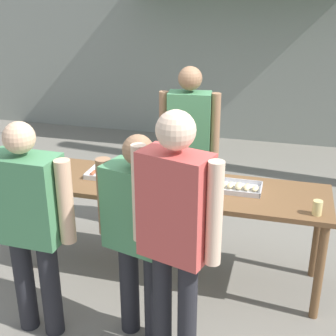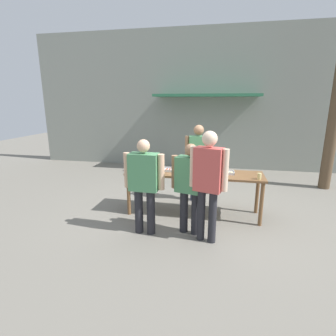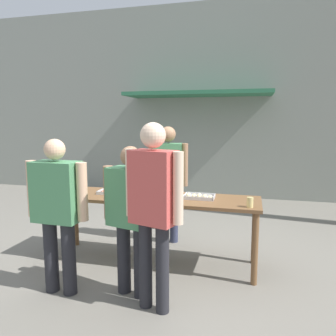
{
  "view_description": "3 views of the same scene",
  "coord_description": "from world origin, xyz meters",
  "px_view_note": "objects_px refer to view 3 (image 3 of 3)",
  "views": [
    {
      "loc": [
        0.93,
        -3.46,
        2.48
      ],
      "look_at": [
        0.0,
        0.0,
        1.02
      ],
      "focal_mm": 50.0,
      "sensor_mm": 36.0,
      "label": 1
    },
    {
      "loc": [
        0.47,
        -4.96,
        2.23
      ],
      "look_at": [
        -0.53,
        0.05,
        0.92
      ],
      "focal_mm": 28.0,
      "sensor_mm": 36.0,
      "label": 2
    },
    {
      "loc": [
        1.18,
        -3.86,
        1.82
      ],
      "look_at": [
        0.01,
        0.75,
        1.13
      ],
      "focal_mm": 35.0,
      "sensor_mm": 36.0,
      "label": 3
    }
  ],
  "objects_px": {
    "condiment_jar_ketchup": "(65,192)",
    "person_customer_holding_hotdog": "(57,205)",
    "food_tray_sausages": "(115,192)",
    "person_customer_with_cup": "(153,201)",
    "beer_cup": "(250,202)",
    "condiment_jar_mustard": "(58,192)",
    "person_customer_waiting_in_line": "(131,210)",
    "food_tray_buns": "(199,196)",
    "person_server_behind_table": "(168,174)"
  },
  "relations": [
    {
      "from": "person_customer_holding_hotdog",
      "to": "beer_cup",
      "type": "bearing_deg",
      "value": -157.74
    },
    {
      "from": "condiment_jar_mustard",
      "to": "person_customer_waiting_in_line",
      "type": "bearing_deg",
      "value": -25.44
    },
    {
      "from": "food_tray_buns",
      "to": "person_customer_with_cup",
      "type": "bearing_deg",
      "value": -103.5
    },
    {
      "from": "condiment_jar_ketchup",
      "to": "person_customer_with_cup",
      "type": "relative_size",
      "value": 0.05
    },
    {
      "from": "condiment_jar_ketchup",
      "to": "food_tray_sausages",
      "type": "bearing_deg",
      "value": 26.83
    },
    {
      "from": "food_tray_buns",
      "to": "person_server_behind_table",
      "type": "bearing_deg",
      "value": 129.13
    },
    {
      "from": "person_customer_waiting_in_line",
      "to": "person_customer_holding_hotdog",
      "type": "bearing_deg",
      "value": 26.27
    },
    {
      "from": "food_tray_sausages",
      "to": "beer_cup",
      "type": "relative_size",
      "value": 3.65
    },
    {
      "from": "condiment_jar_ketchup",
      "to": "beer_cup",
      "type": "xyz_separation_m",
      "value": [
        2.28,
        -0.01,
        0.02
      ]
    },
    {
      "from": "condiment_jar_mustard",
      "to": "person_customer_holding_hotdog",
      "type": "bearing_deg",
      "value": -57.64
    },
    {
      "from": "condiment_jar_mustard",
      "to": "beer_cup",
      "type": "xyz_separation_m",
      "value": [
        2.38,
        -0.0,
        0.02
      ]
    },
    {
      "from": "person_server_behind_table",
      "to": "condiment_jar_ketchup",
      "type": "bearing_deg",
      "value": -144.75
    },
    {
      "from": "food_tray_sausages",
      "to": "person_server_behind_table",
      "type": "distance_m",
      "value": 0.9
    },
    {
      "from": "food_tray_sausages",
      "to": "person_customer_with_cup",
      "type": "height_order",
      "value": "person_customer_with_cup"
    },
    {
      "from": "beer_cup",
      "to": "person_customer_waiting_in_line",
      "type": "xyz_separation_m",
      "value": [
        -1.17,
        -0.57,
        -0.01
      ]
    },
    {
      "from": "food_tray_sausages",
      "to": "person_customer_with_cup",
      "type": "xyz_separation_m",
      "value": [
        0.85,
        -1.07,
        0.2
      ]
    },
    {
      "from": "food_tray_buns",
      "to": "person_customer_waiting_in_line",
      "type": "distance_m",
      "value": 1.03
    },
    {
      "from": "food_tray_sausages",
      "to": "condiment_jar_ketchup",
      "type": "relative_size",
      "value": 5.01
    },
    {
      "from": "beer_cup",
      "to": "person_customer_with_cup",
      "type": "xyz_separation_m",
      "value": [
        -0.87,
        -0.78,
        0.15
      ]
    },
    {
      "from": "beer_cup",
      "to": "person_customer_holding_hotdog",
      "type": "distance_m",
      "value": 2.06
    },
    {
      "from": "person_customer_holding_hotdog",
      "to": "person_customer_with_cup",
      "type": "xyz_separation_m",
      "value": [
        1.05,
        -0.06,
        0.12
      ]
    },
    {
      "from": "condiment_jar_mustard",
      "to": "person_server_behind_table",
      "type": "xyz_separation_m",
      "value": [
        1.2,
        0.99,
        0.13
      ]
    },
    {
      "from": "beer_cup",
      "to": "person_customer_waiting_in_line",
      "type": "bearing_deg",
      "value": -153.9
    },
    {
      "from": "condiment_jar_ketchup",
      "to": "person_customer_waiting_in_line",
      "type": "height_order",
      "value": "person_customer_waiting_in_line"
    },
    {
      "from": "person_customer_waiting_in_line",
      "to": "person_server_behind_table",
      "type": "bearing_deg",
      "value": -74.43
    },
    {
      "from": "person_customer_waiting_in_line",
      "to": "beer_cup",
      "type": "bearing_deg",
      "value": -138.67
    },
    {
      "from": "food_tray_buns",
      "to": "person_customer_with_cup",
      "type": "xyz_separation_m",
      "value": [
        -0.26,
        -1.07,
        0.19
      ]
    },
    {
      "from": "person_customer_with_cup",
      "to": "beer_cup",
      "type": "bearing_deg",
      "value": -121.49
    },
    {
      "from": "beer_cup",
      "to": "food_tray_sausages",
      "type": "bearing_deg",
      "value": 170.5
    },
    {
      "from": "beer_cup",
      "to": "person_customer_holding_hotdog",
      "type": "bearing_deg",
      "value": -159.46
    },
    {
      "from": "person_server_behind_table",
      "to": "food_tray_buns",
      "type": "bearing_deg",
      "value": -57.33
    },
    {
      "from": "condiment_jar_mustard",
      "to": "person_customer_waiting_in_line",
      "type": "relative_size",
      "value": 0.05
    },
    {
      "from": "food_tray_sausages",
      "to": "condiment_jar_ketchup",
      "type": "bearing_deg",
      "value": -153.17
    },
    {
      "from": "person_server_behind_table",
      "to": "person_customer_holding_hotdog",
      "type": "relative_size",
      "value": 1.06
    },
    {
      "from": "beer_cup",
      "to": "condiment_jar_mustard",
      "type": "bearing_deg",
      "value": 179.96
    },
    {
      "from": "food_tray_sausages",
      "to": "person_server_behind_table",
      "type": "xyz_separation_m",
      "value": [
        0.54,
        0.7,
        0.16
      ]
    },
    {
      "from": "condiment_jar_ketchup",
      "to": "person_customer_holding_hotdog",
      "type": "distance_m",
      "value": 0.81
    },
    {
      "from": "condiment_jar_mustard",
      "to": "person_customer_holding_hotdog",
      "type": "relative_size",
      "value": 0.05
    },
    {
      "from": "beer_cup",
      "to": "person_customer_holding_hotdog",
      "type": "height_order",
      "value": "person_customer_holding_hotdog"
    },
    {
      "from": "person_server_behind_table",
      "to": "person_customer_waiting_in_line",
      "type": "bearing_deg",
      "value": -96.12
    },
    {
      "from": "condiment_jar_mustard",
      "to": "person_customer_waiting_in_line",
      "type": "xyz_separation_m",
      "value": [
        1.21,
        -0.58,
        0.01
      ]
    },
    {
      "from": "person_customer_with_cup",
      "to": "person_customer_waiting_in_line",
      "type": "height_order",
      "value": "person_customer_with_cup"
    },
    {
      "from": "person_customer_holding_hotdog",
      "to": "person_customer_with_cup",
      "type": "bearing_deg",
      "value": 178.3
    },
    {
      "from": "person_server_behind_table",
      "to": "condiment_jar_mustard",
      "type": "bearing_deg",
      "value": -147.13
    },
    {
      "from": "person_customer_with_cup",
      "to": "person_customer_waiting_in_line",
      "type": "xyz_separation_m",
      "value": [
        -0.3,
        0.21,
        -0.16
      ]
    },
    {
      "from": "condiment_jar_mustard",
      "to": "condiment_jar_ketchup",
      "type": "relative_size",
      "value": 1.0
    },
    {
      "from": "condiment_jar_ketchup",
      "to": "person_server_behind_table",
      "type": "distance_m",
      "value": 1.48
    },
    {
      "from": "beer_cup",
      "to": "person_customer_with_cup",
      "type": "height_order",
      "value": "person_customer_with_cup"
    },
    {
      "from": "condiment_jar_ketchup",
      "to": "person_customer_holding_hotdog",
      "type": "height_order",
      "value": "person_customer_holding_hotdog"
    },
    {
      "from": "food_tray_sausages",
      "to": "condiment_jar_mustard",
      "type": "relative_size",
      "value": 5.01
    }
  ]
}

